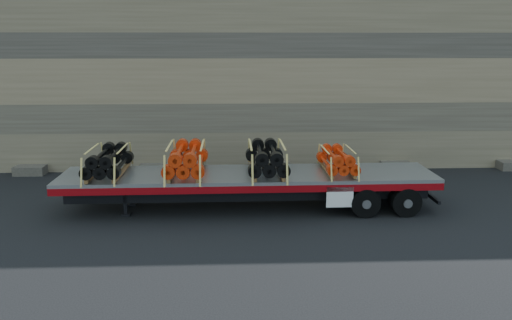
{
  "coord_description": "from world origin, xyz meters",
  "views": [
    {
      "loc": [
        0.32,
        -15.22,
        5.25
      ],
      "look_at": [
        0.99,
        0.62,
        1.48
      ],
      "focal_mm": 35.0,
      "sensor_mm": 36.0,
      "label": 1
    }
  ],
  "objects_px": {
    "trailer": "(248,191)",
    "bundle_front": "(108,162)",
    "bundle_midrear": "(266,159)",
    "bundle_rear": "(337,161)",
    "bundle_midfront": "(186,160)"
  },
  "relations": [
    {
      "from": "trailer",
      "to": "bundle_front",
      "type": "height_order",
      "value": "bundle_front"
    },
    {
      "from": "bundle_midrear",
      "to": "bundle_rear",
      "type": "relative_size",
      "value": 1.23
    },
    {
      "from": "trailer",
      "to": "bundle_rear",
      "type": "xyz_separation_m",
      "value": [
        2.85,
        0.03,
        0.95
      ]
    },
    {
      "from": "bundle_midfront",
      "to": "bundle_rear",
      "type": "relative_size",
      "value": 1.24
    },
    {
      "from": "bundle_front",
      "to": "bundle_midrear",
      "type": "xyz_separation_m",
      "value": [
        4.96,
        0.05,
        0.03
      ]
    },
    {
      "from": "bundle_rear",
      "to": "bundle_front",
      "type": "bearing_deg",
      "value": 180.0
    },
    {
      "from": "trailer",
      "to": "bundle_rear",
      "type": "relative_size",
      "value": 5.87
    },
    {
      "from": "bundle_midfront",
      "to": "bundle_rear",
      "type": "bearing_deg",
      "value": -0.0
    },
    {
      "from": "bundle_midfront",
      "to": "bundle_rear",
      "type": "height_order",
      "value": "bundle_midfront"
    },
    {
      "from": "bundle_midfront",
      "to": "bundle_midrear",
      "type": "height_order",
      "value": "bundle_midfront"
    },
    {
      "from": "bundle_front",
      "to": "trailer",
      "type": "bearing_deg",
      "value": -0.0
    },
    {
      "from": "trailer",
      "to": "bundle_front",
      "type": "xyz_separation_m",
      "value": [
        -4.38,
        -0.04,
        1.0
      ]
    },
    {
      "from": "trailer",
      "to": "bundle_midrear",
      "type": "bearing_deg",
      "value": 0.0
    },
    {
      "from": "bundle_front",
      "to": "bundle_midrear",
      "type": "height_order",
      "value": "bundle_midrear"
    },
    {
      "from": "bundle_rear",
      "to": "trailer",
      "type": "bearing_deg",
      "value": -180.0
    }
  ]
}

